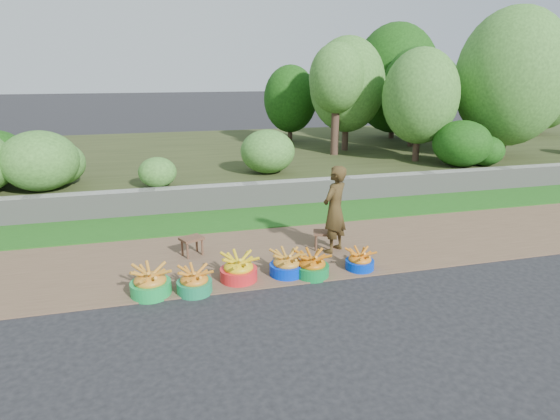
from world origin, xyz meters
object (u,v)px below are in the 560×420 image
object	(u,v)px
basin_d	(287,265)
basin_f	(360,261)
stool_left	(192,241)
stool_right	(324,235)
basin_c	(239,269)
vendor_woman	(335,209)
basin_b	(194,282)
basin_a	(150,283)
basin_e	(312,266)

from	to	relation	value
basin_d	basin_f	size ratio (longest dim) A/B	1.17
basin_f	stool_left	bearing A→B (deg)	153.69
basin_f	stool_right	xyz separation A→B (m)	(-0.26, 0.92, 0.12)
basin_c	vendor_woman	distance (m)	1.98
basin_d	stool_right	bearing A→B (deg)	42.94
basin_d	vendor_woman	xyz separation A→B (m)	(1.02, 0.70, 0.59)
basin_b	stool_right	size ratio (longest dim) A/B	1.15
basin_b	basin_c	xyz separation A→B (m)	(0.66, 0.22, 0.02)
stool_left	stool_right	size ratio (longest dim) A/B	1.03
basin_f	basin_b	bearing A→B (deg)	-177.08
basin_a	basin_c	xyz separation A→B (m)	(1.25, 0.14, -0.00)
basin_c	vendor_woman	xyz separation A→B (m)	(1.76, 0.71, 0.58)
basin_b	vendor_woman	xyz separation A→B (m)	(2.41, 0.92, 0.60)
basin_e	basin_a	bearing A→B (deg)	-179.69
basin_d	stool_left	bearing A→B (deg)	139.35
basin_b	stool_left	distance (m)	1.36
basin_d	stool_left	distance (m)	1.74
basin_f	stool_left	size ratio (longest dim) A/B	1.01
basin_a	stool_left	size ratio (longest dim) A/B	1.27
basin_a	basin_f	distance (m)	3.14
basin_e	stool_right	size ratio (longest dim) A/B	1.20
basin_a	basin_f	bearing A→B (deg)	0.96
stool_right	basin_d	bearing A→B (deg)	-137.06
basin_b	vendor_woman	bearing A→B (deg)	20.93
basin_c	basin_f	distance (m)	1.89
basin_e	basin_f	world-z (taller)	basin_e
basin_e	basin_f	bearing A→B (deg)	2.87
basin_e	vendor_woman	xyz separation A→B (m)	(0.66, 0.83, 0.59)
basin_f	basin_c	bearing A→B (deg)	177.34
basin_c	stool_right	bearing A→B (deg)	27.13
basin_f	vendor_woman	world-z (taller)	vendor_woman
basin_a	vendor_woman	xyz separation A→B (m)	(3.00, 0.85, 0.57)
basin_f	stool_right	world-z (taller)	stool_right
basin_a	stool_left	bearing A→B (deg)	62.29
stool_left	basin_f	bearing A→B (deg)	-26.31
basin_b	vendor_woman	size ratio (longest dim) A/B	0.33
stool_right	vendor_woman	xyz separation A→B (m)	(0.13, -0.13, 0.49)
basin_a	vendor_woman	distance (m)	3.17
basin_e	stool_left	xyz separation A→B (m)	(-1.67, 1.26, 0.10)
basin_a	stool_right	distance (m)	3.04
basin_e	basin_d	bearing A→B (deg)	160.01
basin_b	stool_left	xyz separation A→B (m)	(0.08, 1.35, 0.11)
basin_b	basin_c	world-z (taller)	basin_c
stool_right	vendor_woman	bearing A→B (deg)	-45.82
vendor_woman	basin_b	bearing A→B (deg)	-17.59
stool_left	vendor_woman	world-z (taller)	vendor_woman
basin_c	basin_d	bearing A→B (deg)	0.16
basin_c	basin_e	world-z (taller)	basin_c
basin_a	basin_d	size ratio (longest dim) A/B	1.07
basin_b	stool_right	xyz separation A→B (m)	(2.29, 1.05, 0.11)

